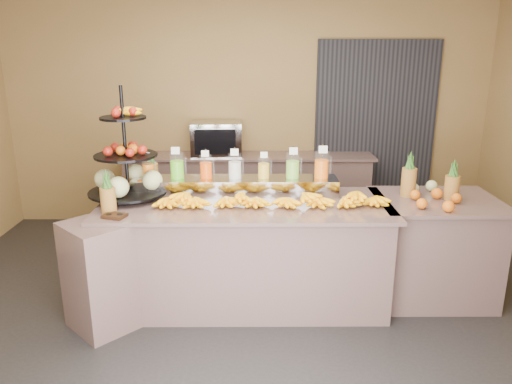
{
  "coord_description": "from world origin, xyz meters",
  "views": [
    {
      "loc": [
        0.07,
        -3.78,
        2.25
      ],
      "look_at": [
        0.09,
        0.3,
        1.03
      ],
      "focal_mm": 35.0,
      "sensor_mm": 36.0,
      "label": 1
    }
  ],
  "objects_px": {
    "oven_warmer": "(216,139)",
    "banana_heap": "(273,198)",
    "right_fruit_pile": "(431,192)",
    "pitcher_tray": "(235,186)",
    "condiment_caddy": "(115,216)",
    "fruit_stand": "(133,170)"
  },
  "relations": [
    {
      "from": "oven_warmer",
      "to": "pitcher_tray",
      "type": "bearing_deg",
      "value": -82.46
    },
    {
      "from": "pitcher_tray",
      "to": "condiment_caddy",
      "type": "relative_size",
      "value": 10.83
    },
    {
      "from": "banana_heap",
      "to": "right_fruit_pile",
      "type": "height_order",
      "value": "right_fruit_pile"
    },
    {
      "from": "right_fruit_pile",
      "to": "oven_warmer",
      "type": "relative_size",
      "value": 0.79
    },
    {
      "from": "fruit_stand",
      "to": "oven_warmer",
      "type": "relative_size",
      "value": 1.62
    },
    {
      "from": "banana_heap",
      "to": "condiment_caddy",
      "type": "height_order",
      "value": "banana_heap"
    },
    {
      "from": "right_fruit_pile",
      "to": "oven_warmer",
      "type": "xyz_separation_m",
      "value": [
        -1.99,
        1.9,
        0.12
      ]
    },
    {
      "from": "pitcher_tray",
      "to": "condiment_caddy",
      "type": "distance_m",
      "value": 1.13
    },
    {
      "from": "banana_heap",
      "to": "right_fruit_pile",
      "type": "relative_size",
      "value": 4.18
    },
    {
      "from": "banana_heap",
      "to": "fruit_stand",
      "type": "height_order",
      "value": "fruit_stand"
    },
    {
      "from": "fruit_stand",
      "to": "right_fruit_pile",
      "type": "bearing_deg",
      "value": -21.1
    },
    {
      "from": "banana_heap",
      "to": "fruit_stand",
      "type": "bearing_deg",
      "value": 169.14
    },
    {
      "from": "pitcher_tray",
      "to": "banana_heap",
      "type": "height_order",
      "value": "banana_heap"
    },
    {
      "from": "fruit_stand",
      "to": "condiment_caddy",
      "type": "height_order",
      "value": "fruit_stand"
    },
    {
      "from": "right_fruit_pile",
      "to": "condiment_caddy",
      "type": "bearing_deg",
      "value": -171.14
    },
    {
      "from": "right_fruit_pile",
      "to": "oven_warmer",
      "type": "distance_m",
      "value": 2.76
    },
    {
      "from": "fruit_stand",
      "to": "oven_warmer",
      "type": "height_order",
      "value": "fruit_stand"
    },
    {
      "from": "oven_warmer",
      "to": "banana_heap",
      "type": "bearing_deg",
      "value": -75.13
    },
    {
      "from": "pitcher_tray",
      "to": "oven_warmer",
      "type": "distance_m",
      "value": 1.7
    },
    {
      "from": "banana_heap",
      "to": "right_fruit_pile",
      "type": "bearing_deg",
      "value": 4.52
    },
    {
      "from": "condiment_caddy",
      "to": "oven_warmer",
      "type": "bearing_deg",
      "value": 74.39
    },
    {
      "from": "pitcher_tray",
      "to": "fruit_stand",
      "type": "height_order",
      "value": "fruit_stand"
    }
  ]
}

